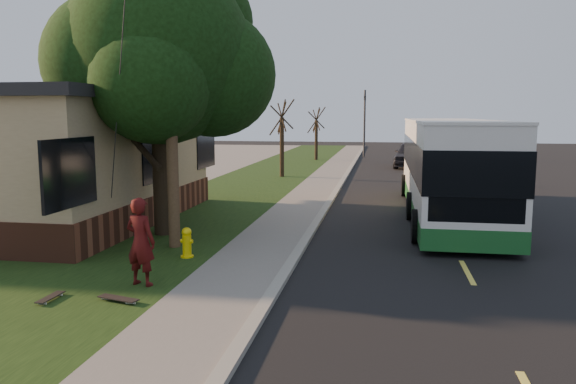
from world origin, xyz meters
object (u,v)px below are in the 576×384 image
object	(u,v)px
bare_tree_far	(316,134)
transit_bus	(449,165)
leafy_tree	(162,56)
skateboard_spare	(118,299)
utility_pole	(170,70)
skateboarder	(141,242)
traffic_signal	(365,119)
distant_car	(411,154)
fire_hydrant	(187,243)
dumpster	(125,189)
skateboard_main	(50,297)
bare_tree_near	(282,139)

from	to	relation	value
bare_tree_far	transit_bus	bearing A→B (deg)	-72.13
leafy_tree	skateboard_spare	bearing A→B (deg)	-76.57
utility_pole	skateboarder	xyz separation A→B (m)	(0.57, -3.30, -3.65)
traffic_signal	skateboarder	xyz separation A→B (m)	(-3.24, -36.31, -2.19)
distant_car	transit_bus	bearing A→B (deg)	-82.82
leafy_tree	distant_car	world-z (taller)	leafy_tree
skateboard_spare	traffic_signal	bearing A→B (deg)	85.05
bare_tree_far	fire_hydrant	bearing A→B (deg)	-89.24
utility_pole	dumpster	distance (m)	8.81
bare_tree_far	skateboard_spare	bearing A→B (deg)	-89.55
distant_car	skateboard_main	bearing A→B (deg)	-99.30
bare_tree_near	distant_car	bearing A→B (deg)	46.40
skateboard_main	bare_tree_near	bearing A→B (deg)	88.56
skateboard_spare	dumpster	xyz separation A→B (m)	(-5.04, 10.81, 0.51)
traffic_signal	dumpster	xyz separation A→B (m)	(-8.27, -26.55, -2.52)
skateboarder	distant_car	world-z (taller)	skateboarder
leafy_tree	bare_tree_near	bearing A→B (deg)	87.50
dumpster	transit_bus	bearing A→B (deg)	-0.70
transit_bus	skateboard_spare	size ratio (longest dim) A/B	14.42
skateboard_spare	fire_hydrant	bearing A→B (deg)	87.69
bare_tree_near	traffic_signal	size ratio (longest dim) A/B	0.78
skateboarder	skateboard_spare	size ratio (longest dim) A/B	2.11
leafy_tree	dumpster	size ratio (longest dim) A/B	5.74
transit_bus	skateboard_main	size ratio (longest dim) A/B	17.15
transit_bus	skateboarder	xyz separation A→B (m)	(-7.06, -9.61, -0.81)
dumpster	distant_car	world-z (taller)	distant_car
leafy_tree	transit_bus	xyz separation A→B (m)	(8.49, 4.65, -3.38)
bare_tree_far	skateboard_main	xyz separation A→B (m)	(-1.04, -33.49, -1.88)
skateboarder	skateboard_spare	distance (m)	1.35
bare_tree_far	utility_pole	bearing A→B (deg)	-90.60
bare_tree_near	bare_tree_far	size ratio (longest dim) A/B	1.07
fire_hydrant	bare_tree_near	distance (m)	18.10
leafy_tree	bare_tree_near	world-z (taller)	leafy_tree
leafy_tree	traffic_signal	xyz separation A→B (m)	(4.67, 31.35, -2.00)
fire_hydrant	distant_car	world-z (taller)	distant_car
skateboard_main	skateboard_spare	distance (m)	1.31
traffic_signal	skateboarder	distance (m)	36.52
utility_pole	bare_tree_near	world-z (taller)	utility_pole
leafy_tree	skateboard_main	distance (m)	7.95
utility_pole	bare_tree_near	size ratio (longest dim) A/B	2.11
utility_pole	leafy_tree	size ratio (longest dim) A/B	1.16
fire_hydrant	dumpster	distance (m)	9.07
bare_tree_far	skateboard_spare	size ratio (longest dim) A/B	4.70
fire_hydrant	distant_car	distance (m)	26.59
utility_pole	dumpster	world-z (taller)	utility_pole
utility_pole	traffic_signal	distance (m)	33.26
traffic_signal	fire_hydrant	bearing A→B (deg)	-95.21
bare_tree_near	skateboarder	world-z (taller)	bare_tree_near
skateboard_main	skateboard_spare	world-z (taller)	skateboard_spare
traffic_signal	skateboard_main	bearing A→B (deg)	-96.91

